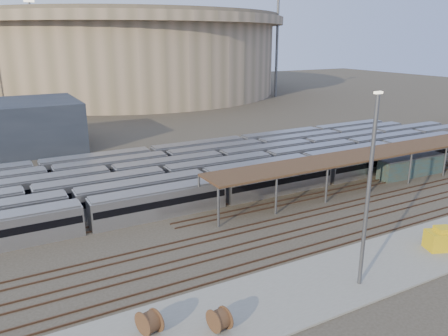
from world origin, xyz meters
The scene contains 13 objects.
ground centered at (0.00, 0.00, 0.00)m, with size 420.00×420.00×0.00m, color #383026.
apron centered at (-5.00, -15.00, 0.10)m, with size 50.00×9.00×0.20m, color gray.
subway_trains centered at (-1.31, 18.50, 1.80)m, with size 128.48×23.90×3.60m.
inspection_shed centered at (22.00, 4.00, 4.98)m, with size 60.30×6.00×5.30m.
empty_tracks centered at (0.00, -5.00, 0.09)m, with size 170.00×9.62×0.18m.
stadium centered at (25.00, 140.00, 16.47)m, with size 124.00×124.00×32.50m.
floodlight_2 centered at (70.00, 100.00, 20.65)m, with size 4.00×1.00×38.40m.
floodlight_3 centered at (-10.00, 160.00, 20.65)m, with size 4.00×1.00×38.40m.
teal_boxcar centered at (30.19, 4.00, 1.55)m, with size 13.33×2.58×3.11m, color #1E434B.
cable_reel_west centered at (-22.29, -14.16, 1.19)m, with size 1.98×1.98×1.10m, color #533721.
cable_reel_east centered at (-17.34, -16.45, 1.16)m, with size 1.92×1.92×1.07m, color #533721.
yard_light_pole centered at (-2.57, -16.74, 9.25)m, with size 0.81×0.36×17.93m.
yellow_equipment centered at (10.42, -15.89, 1.23)m, with size 3.30×2.06×2.06m, color gold.
Camera 1 is at (-31.14, -42.37, 22.40)m, focal length 35.00 mm.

